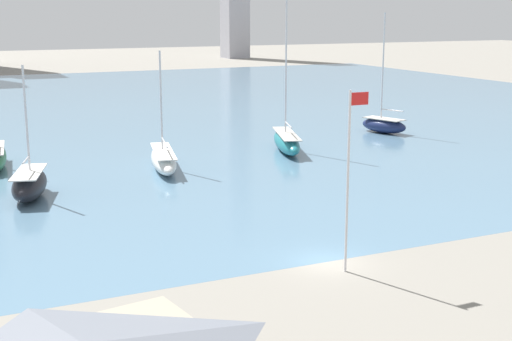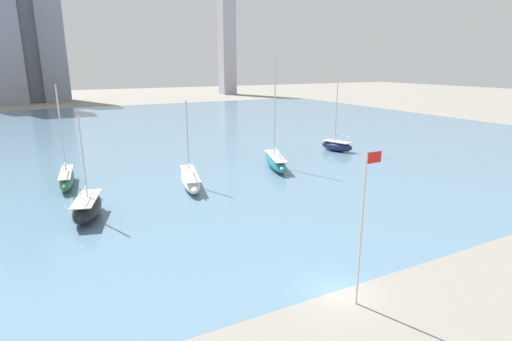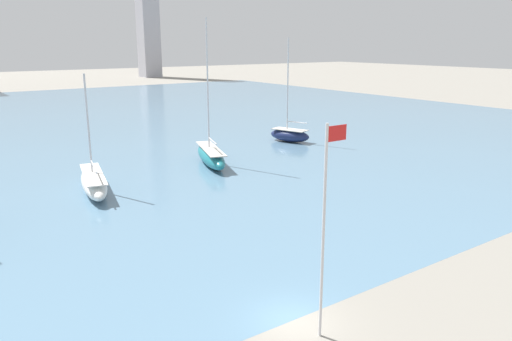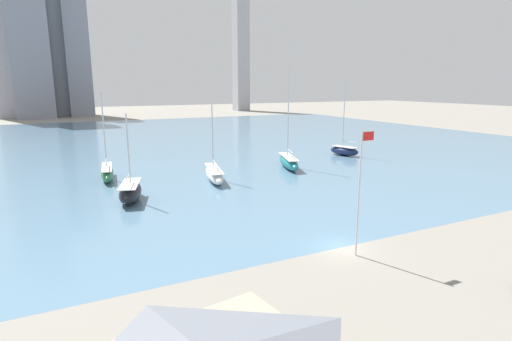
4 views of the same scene
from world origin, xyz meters
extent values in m
plane|color=gray|center=(0.00, 0.00, 0.00)|extent=(500.00, 500.00, 0.00)
cube|color=slate|center=(0.00, 70.00, 0.00)|extent=(180.00, 140.00, 0.00)
cylinder|color=silver|center=(0.18, -1.78, 5.19)|extent=(0.14, 0.14, 10.38)
cube|color=red|center=(0.80, -1.78, 9.88)|extent=(1.10, 0.03, 0.70)
cube|color=#8E939E|center=(-21.82, 175.66, 27.74)|extent=(12.36, 9.13, 55.48)
cube|color=gray|center=(-10.94, 173.65, 28.28)|extent=(9.85, 14.43, 56.56)
cube|color=#A8A8B2|center=(69.43, 175.96, 28.92)|extent=(7.02, 7.69, 57.84)
ellipsoid|color=#19234C|center=(29.65, 36.89, 0.89)|extent=(4.43, 6.71, 1.78)
cube|color=#BCB7AD|center=(29.65, 36.89, 1.74)|extent=(3.63, 5.51, 0.10)
cube|color=#2D2D33|center=(29.65, 36.89, 0.40)|extent=(0.51, 1.11, 0.80)
cylinder|color=silver|center=(29.50, 37.33, 8.09)|extent=(0.18, 0.18, 12.62)
cylinder|color=silver|center=(30.01, 35.81, 2.89)|extent=(1.17, 3.09, 0.14)
ellipsoid|color=white|center=(-1.08, 28.31, 0.91)|extent=(4.42, 10.92, 1.80)
cube|color=silver|center=(-1.08, 28.31, 1.76)|extent=(3.63, 8.95, 0.10)
cube|color=#2D2D33|center=(-1.08, 28.31, 0.41)|extent=(0.57, 1.92, 0.81)
cylinder|color=silver|center=(-0.90, 29.09, 6.41)|extent=(0.18, 0.18, 9.21)
cylinder|color=silver|center=(-1.46, 26.60, 2.91)|extent=(1.25, 5.02, 0.14)
ellipsoid|color=black|center=(-13.90, 22.65, 1.10)|extent=(4.48, 7.87, 2.18)
cube|color=silver|center=(-13.90, 22.65, 2.14)|extent=(3.67, 6.45, 0.10)
cube|color=#2D2D33|center=(-13.90, 22.65, 0.50)|extent=(0.54, 1.34, 0.98)
cylinder|color=silver|center=(-13.74, 23.18, 6.34)|extent=(0.18, 0.18, 8.31)
cylinder|color=silver|center=(-14.15, 21.82, 3.29)|extent=(0.95, 2.77, 0.14)
ellipsoid|color=#236B3D|center=(-15.13, 36.04, 0.96)|extent=(2.75, 9.85, 1.91)
cube|color=#BCB7AD|center=(-15.13, 36.04, 1.86)|extent=(2.25, 8.08, 0.10)
cube|color=#2D2D33|center=(-15.13, 36.04, 0.43)|extent=(0.35, 1.76, 0.86)
cylinder|color=silver|center=(-15.05, 36.76, 7.40)|extent=(0.18, 0.18, 10.97)
cylinder|color=silver|center=(-15.32, 34.26, 3.01)|extent=(0.69, 5.02, 0.14)
ellipsoid|color=#1E757F|center=(13.46, 31.39, 0.97)|extent=(5.55, 11.05, 1.94)
cube|color=#BCB7AD|center=(13.46, 31.39, 1.89)|extent=(4.55, 9.06, 0.10)
cube|color=#2D2D33|center=(13.46, 31.39, 0.44)|extent=(0.77, 1.91, 0.87)
cylinder|color=silver|center=(13.72, 32.16, 9.18)|extent=(0.18, 0.18, 14.48)
cylinder|color=silver|center=(13.07, 30.22, 3.04)|extent=(1.43, 3.93, 0.14)
camera|label=1|loc=(-20.60, -34.56, 14.54)|focal=50.00mm
camera|label=2|loc=(-16.49, -19.26, 15.35)|focal=28.00mm
camera|label=3|loc=(-14.68, -17.46, 13.77)|focal=35.00mm
camera|label=4|loc=(-20.82, -25.79, 13.80)|focal=28.00mm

